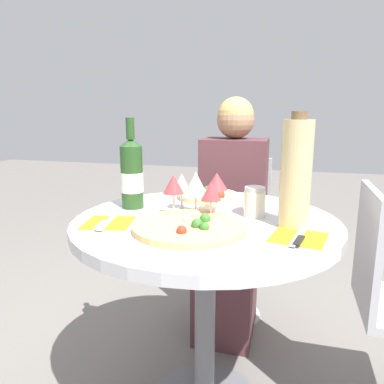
{
  "coord_description": "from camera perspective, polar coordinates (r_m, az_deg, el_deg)",
  "views": [
    {
      "loc": [
        0.28,
        -1.2,
        1.13
      ],
      "look_at": [
        -0.04,
        -0.04,
        0.86
      ],
      "focal_mm": 35.0,
      "sensor_mm": 36.0,
      "label": 1
    }
  ],
  "objects": [
    {
      "name": "pizza_large",
      "position": [
        1.16,
        -0.31,
        -5.3
      ],
      "size": [
        0.35,
        0.35,
        0.05
      ],
      "color": "#DBB26B",
      "rests_on": "dining_table"
    },
    {
      "name": "pizza_small_far",
      "position": [
        1.57,
        2.53,
        -0.51
      ],
      "size": [
        0.25,
        0.25,
        0.05
      ],
      "color": "#E5C17F",
      "rests_on": "dining_table"
    },
    {
      "name": "place_setting_left",
      "position": [
        1.26,
        -12.69,
        -4.57
      ],
      "size": [
        0.17,
        0.19,
        0.01
      ],
      "color": "gold",
      "rests_on": "dining_table"
    },
    {
      "name": "wine_bottle",
      "position": [
        1.42,
        -9.16,
        2.73
      ],
      "size": [
        0.08,
        0.08,
        0.34
      ],
      "color": "#23471E",
      "rests_on": "dining_table"
    },
    {
      "name": "sugar_shaker",
      "position": [
        1.32,
        9.51,
        -1.48
      ],
      "size": [
        0.07,
        0.07,
        0.1
      ],
      "color": "silver",
      "rests_on": "dining_table"
    },
    {
      "name": "chair_behind_diner",
      "position": [
        2.1,
        6.46,
        -6.94
      ],
      "size": [
        0.36,
        0.36,
        0.87
      ],
      "rotation": [
        0.0,
        0.0,
        3.14
      ],
      "color": "#ADADB2",
      "rests_on": "ground_plane"
    },
    {
      "name": "dining_table",
      "position": [
        1.34,
        2.06,
        -10.3
      ],
      "size": [
        0.91,
        0.91,
        0.76
      ],
      "color": "slate",
      "rests_on": "ground_plane"
    },
    {
      "name": "wine_glass_front_right",
      "position": [
        1.26,
        2.95,
        0.04
      ],
      "size": [
        0.07,
        0.07,
        0.13
      ],
      "color": "silver",
      "rests_on": "dining_table"
    },
    {
      "name": "wine_glass_front_left",
      "position": [
        1.29,
        -2.76,
        1.1
      ],
      "size": [
        0.07,
        0.07,
        0.15
      ],
      "color": "silver",
      "rests_on": "dining_table"
    },
    {
      "name": "place_setting_right",
      "position": [
        1.13,
        15.95,
        -6.65
      ],
      "size": [
        0.18,
        0.19,
        0.01
      ],
      "color": "gold",
      "rests_on": "dining_table"
    },
    {
      "name": "tall_carafe",
      "position": [
        1.2,
        15.56,
        2.73
      ],
      "size": [
        0.1,
        0.1,
        0.36
      ],
      "color": "tan",
      "rests_on": "dining_table"
    },
    {
      "name": "wine_glass_back_left",
      "position": [
        1.38,
        -1.58,
        1.28
      ],
      "size": [
        0.07,
        0.07,
        0.13
      ],
      "color": "silver",
      "rests_on": "dining_table"
    },
    {
      "name": "seated_diner",
      "position": [
        1.94,
        5.89,
        -5.27
      ],
      "size": [
        0.33,
        0.48,
        1.19
      ],
      "rotation": [
        0.0,
        0.0,
        3.14
      ],
      "color": "#512D33",
      "rests_on": "ground_plane"
    },
    {
      "name": "wine_glass_center",
      "position": [
        1.32,
        0.58,
        1.27
      ],
      "size": [
        0.08,
        0.08,
        0.15
      ],
      "color": "silver",
      "rests_on": "dining_table"
    },
    {
      "name": "wine_glass_back_right",
      "position": [
        1.35,
        3.79,
        1.51
      ],
      "size": [
        0.08,
        0.08,
        0.14
      ],
      "color": "silver",
      "rests_on": "dining_table"
    }
  ]
}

